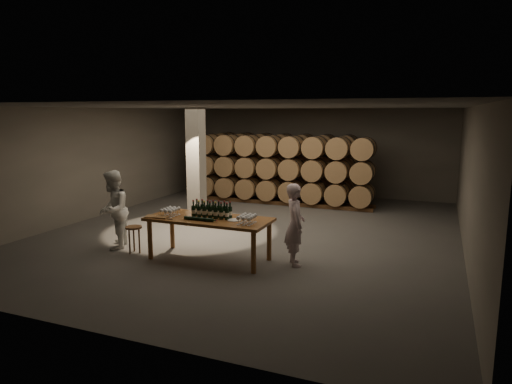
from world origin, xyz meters
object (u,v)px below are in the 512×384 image
at_px(notebook_near, 162,217).
at_px(stool, 134,231).
at_px(person_man, 295,225).
at_px(bottle_cluster, 212,211).
at_px(tasting_table, 209,223).
at_px(plate, 234,220).
at_px(person_woman, 113,210).

relative_size(notebook_near, stool, 0.44).
bearing_deg(person_man, bottle_cluster, 71.06).
distance_m(tasting_table, plate, 0.60).
xyz_separation_m(plate, stool, (-2.34, -0.20, -0.42)).
height_order(tasting_table, notebook_near, notebook_near).
bearing_deg(person_man, notebook_near, 76.43).
bearing_deg(plate, notebook_near, -166.61).
bearing_deg(stool, tasting_table, 6.93).
bearing_deg(bottle_cluster, person_man, 9.88).
distance_m(plate, stool, 2.39).
bearing_deg(notebook_near, person_man, 8.23).
distance_m(tasting_table, person_woman, 2.40).
height_order(tasting_table, plate, plate).
bearing_deg(person_woman, notebook_near, 53.49).
distance_m(tasting_table, person_man, 1.80).
height_order(stool, person_man, person_man).
relative_size(plate, person_man, 0.17).
distance_m(stool, person_man, 3.57).
bearing_deg(plate, person_woman, -178.78).
relative_size(bottle_cluster, notebook_near, 3.27).
bearing_deg(plate, tasting_table, 178.65).
xyz_separation_m(stool, person_man, (3.51, 0.57, 0.35)).
bearing_deg(bottle_cluster, stool, -171.41).
bearing_deg(person_woman, person_man, 70.60).
bearing_deg(bottle_cluster, person_woman, -176.83).
bearing_deg(notebook_near, bottle_cluster, 17.30).
xyz_separation_m(bottle_cluster, stool, (-1.79, -0.27, -0.54)).
height_order(tasting_table, bottle_cluster, bottle_cluster).
bearing_deg(bottle_cluster, notebook_near, -155.68).
height_order(person_man, person_woman, person_woman).
bearing_deg(stool, plate, 4.87).
distance_m(tasting_table, stool, 1.79).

